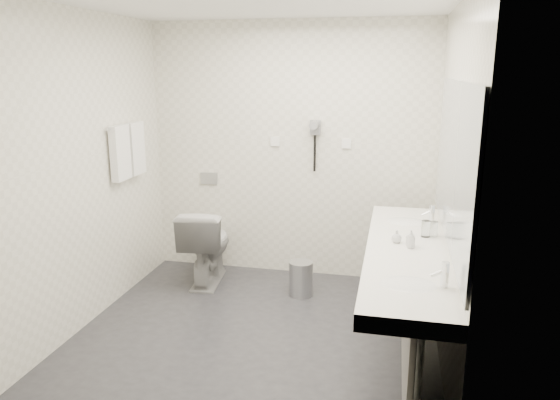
# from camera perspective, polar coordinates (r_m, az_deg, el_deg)

# --- Properties ---
(floor) EXTENTS (2.80, 2.80, 0.00)m
(floor) POSITION_cam_1_polar(r_m,az_deg,el_deg) (4.39, -2.40, -13.78)
(floor) COLOR #2C2C31
(floor) RESTS_ON ground
(ceiling) EXTENTS (2.80, 2.80, 0.00)m
(ceiling) POSITION_cam_1_polar(r_m,az_deg,el_deg) (3.91, -2.80, 20.65)
(ceiling) COLOR white
(ceiling) RESTS_ON wall_back
(wall_back) EXTENTS (2.80, 0.00, 2.80)m
(wall_back) POSITION_cam_1_polar(r_m,az_deg,el_deg) (5.21, 1.12, 5.22)
(wall_back) COLOR white
(wall_back) RESTS_ON floor
(wall_front) EXTENTS (2.80, 0.00, 2.80)m
(wall_front) POSITION_cam_1_polar(r_m,az_deg,el_deg) (2.77, -9.56, -2.94)
(wall_front) COLOR white
(wall_front) RESTS_ON floor
(wall_left) EXTENTS (0.00, 2.60, 2.60)m
(wall_left) POSITION_cam_1_polar(r_m,az_deg,el_deg) (4.53, -19.98, 3.03)
(wall_left) COLOR white
(wall_left) RESTS_ON floor
(wall_right) EXTENTS (0.00, 2.60, 2.60)m
(wall_right) POSITION_cam_1_polar(r_m,az_deg,el_deg) (3.85, 17.96, 1.38)
(wall_right) COLOR white
(wall_right) RESTS_ON floor
(vanity_counter) EXTENTS (0.55, 2.20, 0.10)m
(vanity_counter) POSITION_cam_1_polar(r_m,az_deg,el_deg) (3.77, 13.53, -5.74)
(vanity_counter) COLOR white
(vanity_counter) RESTS_ON floor
(vanity_panel) EXTENTS (0.03, 2.15, 0.75)m
(vanity_panel) POSITION_cam_1_polar(r_m,az_deg,el_deg) (3.93, 13.54, -11.60)
(vanity_panel) COLOR gray
(vanity_panel) RESTS_ON floor
(vanity_post_near) EXTENTS (0.06, 0.06, 0.75)m
(vanity_post_near) POSITION_cam_1_polar(r_m,az_deg,el_deg) (3.02, 14.40, -20.09)
(vanity_post_near) COLOR silver
(vanity_post_near) RESTS_ON floor
(vanity_post_far) EXTENTS (0.06, 0.06, 0.75)m
(vanity_post_far) POSITION_cam_1_polar(r_m,az_deg,el_deg) (4.89, 13.74, -6.40)
(vanity_post_far) COLOR silver
(vanity_post_far) RESTS_ON floor
(mirror) EXTENTS (0.02, 2.20, 1.05)m
(mirror) POSITION_cam_1_polar(r_m,az_deg,el_deg) (3.62, 18.24, 3.81)
(mirror) COLOR #B2BCC6
(mirror) RESTS_ON wall_right
(basin_near) EXTENTS (0.40, 0.31, 0.05)m
(basin_near) POSITION_cam_1_polar(r_m,az_deg,el_deg) (3.15, 13.71, -9.08)
(basin_near) COLOR white
(basin_near) RESTS_ON vanity_counter
(basin_far) EXTENTS (0.40, 0.31, 0.05)m
(basin_far) POSITION_cam_1_polar(r_m,az_deg,el_deg) (4.37, 13.45, -2.47)
(basin_far) COLOR white
(basin_far) RESTS_ON vanity_counter
(faucet_near) EXTENTS (0.04, 0.04, 0.15)m
(faucet_near) POSITION_cam_1_polar(r_m,az_deg,el_deg) (3.13, 17.40, -7.72)
(faucet_near) COLOR silver
(faucet_near) RESTS_ON vanity_counter
(faucet_far) EXTENTS (0.04, 0.04, 0.15)m
(faucet_far) POSITION_cam_1_polar(r_m,az_deg,el_deg) (4.36, 16.08, -1.46)
(faucet_far) COLOR silver
(faucet_far) RESTS_ON vanity_counter
(soap_bottle_a) EXTENTS (0.06, 0.06, 0.11)m
(soap_bottle_a) POSITION_cam_1_polar(r_m,az_deg,el_deg) (3.77, 13.93, -4.09)
(soap_bottle_a) COLOR silver
(soap_bottle_a) RESTS_ON vanity_counter
(soap_bottle_b) EXTENTS (0.09, 0.09, 0.09)m
(soap_bottle_b) POSITION_cam_1_polar(r_m,az_deg,el_deg) (3.82, 12.50, -3.86)
(soap_bottle_b) COLOR silver
(soap_bottle_b) RESTS_ON vanity_counter
(soap_bottle_c) EXTENTS (0.06, 0.06, 0.13)m
(soap_bottle_c) POSITION_cam_1_polar(r_m,az_deg,el_deg) (3.72, 13.97, -4.09)
(soap_bottle_c) COLOR silver
(soap_bottle_c) RESTS_ON vanity_counter
(glass_left) EXTENTS (0.06, 0.06, 0.11)m
(glass_left) POSITION_cam_1_polar(r_m,az_deg,el_deg) (4.03, 16.27, -3.02)
(glass_left) COLOR silver
(glass_left) RESTS_ON vanity_counter
(glass_right) EXTENTS (0.08, 0.08, 0.12)m
(glass_right) POSITION_cam_1_polar(r_m,az_deg,el_deg) (4.00, 15.49, -3.01)
(glass_right) COLOR silver
(glass_right) RESTS_ON vanity_counter
(toilet) EXTENTS (0.50, 0.78, 0.75)m
(toilet) POSITION_cam_1_polar(r_m,az_deg,el_deg) (5.21, -7.96, -4.82)
(toilet) COLOR white
(toilet) RESTS_ON floor
(flush_plate) EXTENTS (0.18, 0.02, 0.12)m
(flush_plate) POSITION_cam_1_polar(r_m,az_deg,el_deg) (5.48, -7.68, 2.35)
(flush_plate) COLOR #B2B5BA
(flush_plate) RESTS_ON wall_back
(pedal_bin) EXTENTS (0.28, 0.28, 0.31)m
(pedal_bin) POSITION_cam_1_polar(r_m,az_deg,el_deg) (4.93, 2.28, -8.55)
(pedal_bin) COLOR #B2B5BA
(pedal_bin) RESTS_ON floor
(bin_lid) EXTENTS (0.22, 0.22, 0.02)m
(bin_lid) POSITION_cam_1_polar(r_m,az_deg,el_deg) (4.87, 2.30, -6.79)
(bin_lid) COLOR #B2B5BA
(bin_lid) RESTS_ON pedal_bin
(towel_rail) EXTENTS (0.02, 0.62, 0.02)m
(towel_rail) POSITION_cam_1_polar(r_m,az_deg,el_deg) (4.93, -16.38, 7.67)
(towel_rail) COLOR silver
(towel_rail) RESTS_ON wall_left
(towel_near) EXTENTS (0.07, 0.24, 0.48)m
(towel_near) POSITION_cam_1_polar(r_m,az_deg,el_deg) (4.83, -16.89, 4.88)
(towel_near) COLOR white
(towel_near) RESTS_ON towel_rail
(towel_far) EXTENTS (0.07, 0.24, 0.48)m
(towel_far) POSITION_cam_1_polar(r_m,az_deg,el_deg) (5.08, -15.36, 5.40)
(towel_far) COLOR white
(towel_far) RESTS_ON towel_rail
(dryer_cradle) EXTENTS (0.10, 0.04, 0.14)m
(dryer_cradle) POSITION_cam_1_polar(r_m,az_deg,el_deg) (5.11, 3.84, 7.84)
(dryer_cradle) COLOR gray
(dryer_cradle) RESTS_ON wall_back
(dryer_barrel) EXTENTS (0.08, 0.14, 0.08)m
(dryer_barrel) POSITION_cam_1_polar(r_m,az_deg,el_deg) (5.04, 3.73, 8.10)
(dryer_barrel) COLOR gray
(dryer_barrel) RESTS_ON dryer_cradle
(dryer_cord) EXTENTS (0.02, 0.02, 0.35)m
(dryer_cord) POSITION_cam_1_polar(r_m,az_deg,el_deg) (5.13, 3.77, 5.05)
(dryer_cord) COLOR black
(dryer_cord) RESTS_ON dryer_cradle
(switch_plate_a) EXTENTS (0.09, 0.02, 0.09)m
(switch_plate_a) POSITION_cam_1_polar(r_m,az_deg,el_deg) (5.22, -0.52, 6.34)
(switch_plate_a) COLOR white
(switch_plate_a) RESTS_ON wall_back
(switch_plate_b) EXTENTS (0.09, 0.02, 0.09)m
(switch_plate_b) POSITION_cam_1_polar(r_m,az_deg,el_deg) (5.11, 7.19, 6.07)
(switch_plate_b) COLOR white
(switch_plate_b) RESTS_ON wall_back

